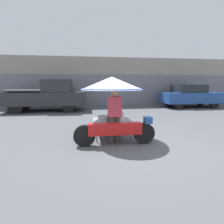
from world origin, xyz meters
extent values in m
plane|color=#4C4F54|center=(0.00, 0.00, 0.00)|extent=(36.00, 36.00, 0.00)
cube|color=gray|center=(0.00, 9.43, 1.80)|extent=(28.00, 2.00, 3.60)
cube|color=slate|center=(0.00, 8.40, 1.17)|extent=(23.80, 0.06, 2.34)
cylinder|color=black|center=(0.37, -0.07, 0.30)|extent=(0.59, 0.14, 0.59)
cylinder|color=black|center=(-1.32, -0.07, 0.30)|extent=(0.59, 0.14, 0.59)
cube|color=red|center=(-0.47, -0.07, 0.46)|extent=(1.49, 0.24, 0.32)
cube|color=#234C93|center=(0.47, -0.07, 0.68)|extent=(0.20, 0.24, 0.18)
cylinder|color=black|center=(-0.47, 0.86, 0.27)|extent=(0.53, 0.14, 0.53)
cylinder|color=#515156|center=(0.02, 0.15, 0.28)|extent=(0.03, 0.03, 0.56)
cylinder|color=#515156|center=(0.02, 0.99, 0.28)|extent=(0.03, 0.03, 0.56)
cylinder|color=#515156|center=(-0.97, 0.15, 0.28)|extent=(0.03, 0.03, 0.56)
cylinder|color=#515156|center=(-0.97, 0.99, 0.28)|extent=(0.03, 0.03, 0.56)
cube|color=#9E9EA3|center=(-0.47, 0.57, 0.57)|extent=(1.16, 0.98, 0.02)
cylinder|color=#B2B2B7|center=(-0.47, 0.57, 1.05)|extent=(0.03, 0.03, 0.93)
cone|color=white|center=(-0.47, 0.57, 1.71)|extent=(1.86, 1.86, 0.38)
torus|color=blue|center=(-0.47, 0.57, 1.54)|extent=(1.82, 1.82, 0.05)
cylinder|color=#939399|center=(-0.74, 0.40, 0.66)|extent=(0.37, 0.37, 0.16)
cylinder|color=silver|center=(-0.27, 0.42, 0.70)|extent=(0.33, 0.33, 0.23)
cylinder|color=silver|center=(-0.53, 0.77, 0.63)|extent=(0.32, 0.32, 0.08)
cylinder|color=red|center=(-0.15, 0.84, 0.67)|extent=(0.21, 0.21, 0.17)
cylinder|color=#4C473D|center=(-0.54, 0.17, 0.38)|extent=(0.14, 0.14, 0.76)
cylinder|color=#4C473D|center=(-0.36, 0.17, 0.38)|extent=(0.14, 0.14, 0.76)
cube|color=#C13847|center=(-0.45, 0.17, 1.04)|extent=(0.38, 0.22, 0.57)
sphere|color=#A87A5B|center=(-0.45, 0.17, 1.43)|extent=(0.21, 0.21, 0.21)
cylinder|color=black|center=(7.40, 6.06, 0.33)|extent=(0.67, 0.20, 0.67)
cylinder|color=black|center=(7.40, 7.56, 0.33)|extent=(0.67, 0.20, 0.67)
cylinder|color=black|center=(4.83, 6.06, 0.33)|extent=(0.67, 0.20, 0.67)
cylinder|color=black|center=(4.83, 7.56, 0.33)|extent=(0.67, 0.20, 0.67)
cube|color=navy|center=(6.12, 6.81, 0.70)|extent=(4.14, 1.75, 0.73)
cube|color=#1E2328|center=(5.91, 6.81, 1.33)|extent=(1.99, 1.54, 0.55)
cylinder|color=black|center=(-2.30, 5.69, 0.40)|extent=(0.80, 0.24, 0.80)
cylinder|color=black|center=(-2.30, 7.27, 0.40)|extent=(0.80, 0.24, 0.80)
cylinder|color=black|center=(-5.22, 5.69, 0.40)|extent=(0.80, 0.24, 0.80)
cylinder|color=black|center=(-5.22, 7.27, 0.40)|extent=(0.80, 0.24, 0.80)
cube|color=#28282D|center=(-3.76, 6.48, 0.79)|extent=(4.87, 1.86, 0.78)
cube|color=#28282D|center=(-2.98, 6.48, 1.55)|extent=(1.65, 1.71, 0.74)
cube|color=#2D2D33|center=(-4.73, 6.48, 1.28)|extent=(2.53, 1.79, 0.08)
camera|label=1|loc=(-1.23, -4.70, 1.71)|focal=28.00mm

